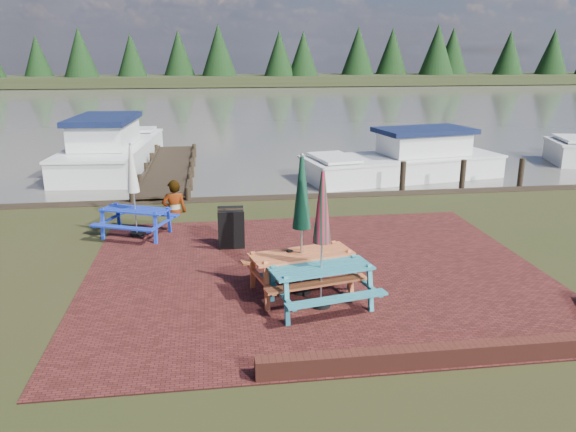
{
  "coord_description": "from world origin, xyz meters",
  "views": [
    {
      "loc": [
        -1.96,
        -9.21,
        4.26
      ],
      "look_at": [
        -0.46,
        1.69,
        1.0
      ],
      "focal_mm": 35.0,
      "sensor_mm": 36.0,
      "label": 1
    }
  ],
  "objects_px": {
    "boat_jetty": "(112,151)",
    "person": "(173,181)",
    "picnic_table_blue": "(135,205)",
    "jetty": "(170,169)",
    "picnic_table_teal": "(321,261)",
    "chalkboard": "(231,228)",
    "picnic_table_red": "(301,247)",
    "boat_near": "(406,162)"
  },
  "relations": [
    {
      "from": "boat_jetty",
      "to": "boat_near",
      "type": "relative_size",
      "value": 1.09
    },
    {
      "from": "boat_jetty",
      "to": "person",
      "type": "height_order",
      "value": "boat_jetty"
    },
    {
      "from": "picnic_table_blue",
      "to": "jetty",
      "type": "relative_size",
      "value": 0.24
    },
    {
      "from": "boat_near",
      "to": "jetty",
      "type": "bearing_deg",
      "value": 70.39
    },
    {
      "from": "picnic_table_teal",
      "to": "jetty",
      "type": "bearing_deg",
      "value": 93.62
    },
    {
      "from": "jetty",
      "to": "person",
      "type": "height_order",
      "value": "person"
    },
    {
      "from": "boat_near",
      "to": "boat_jetty",
      "type": "bearing_deg",
      "value": 62.51
    },
    {
      "from": "person",
      "to": "jetty",
      "type": "bearing_deg",
      "value": -91.12
    },
    {
      "from": "jetty",
      "to": "person",
      "type": "xyz_separation_m",
      "value": [
        0.48,
        -5.56,
        0.79
      ]
    },
    {
      "from": "picnic_table_teal",
      "to": "picnic_table_blue",
      "type": "distance_m",
      "value": 5.67
    },
    {
      "from": "picnic_table_red",
      "to": "person",
      "type": "xyz_separation_m",
      "value": [
        -2.58,
        5.62,
        0.01
      ]
    },
    {
      "from": "picnic_table_blue",
      "to": "jetty",
      "type": "distance_m",
      "value": 7.45
    },
    {
      "from": "picnic_table_blue",
      "to": "boat_jetty",
      "type": "distance_m",
      "value": 9.57
    },
    {
      "from": "jetty",
      "to": "boat_near",
      "type": "bearing_deg",
      "value": -8.91
    },
    {
      "from": "picnic_table_blue",
      "to": "boat_jetty",
      "type": "xyz_separation_m",
      "value": [
        -2.03,
        9.35,
        -0.29
      ]
    },
    {
      "from": "picnic_table_teal",
      "to": "picnic_table_blue",
      "type": "relative_size",
      "value": 1.09
    },
    {
      "from": "chalkboard",
      "to": "boat_jetty",
      "type": "bearing_deg",
      "value": 114.31
    },
    {
      "from": "person",
      "to": "boat_near",
      "type": "bearing_deg",
      "value": -158.13
    },
    {
      "from": "picnic_table_red",
      "to": "person",
      "type": "distance_m",
      "value": 6.18
    },
    {
      "from": "picnic_table_teal",
      "to": "picnic_table_blue",
      "type": "height_order",
      "value": "picnic_table_teal"
    },
    {
      "from": "jetty",
      "to": "person",
      "type": "bearing_deg",
      "value": -85.08
    },
    {
      "from": "person",
      "to": "picnic_table_blue",
      "type": "bearing_deg",
      "value": 61.26
    },
    {
      "from": "jetty",
      "to": "boat_jetty",
      "type": "relative_size",
      "value": 1.12
    },
    {
      "from": "picnic_table_red",
      "to": "person",
      "type": "relative_size",
      "value": 1.4
    },
    {
      "from": "picnic_table_red",
      "to": "person",
      "type": "height_order",
      "value": "picnic_table_red"
    },
    {
      "from": "person",
      "to": "boat_jetty",
      "type": "bearing_deg",
      "value": -75.46
    },
    {
      "from": "picnic_table_teal",
      "to": "person",
      "type": "height_order",
      "value": "picnic_table_teal"
    },
    {
      "from": "jetty",
      "to": "person",
      "type": "distance_m",
      "value": 5.63
    },
    {
      "from": "chalkboard",
      "to": "boat_jetty",
      "type": "height_order",
      "value": "boat_jetty"
    },
    {
      "from": "chalkboard",
      "to": "person",
      "type": "height_order",
      "value": "person"
    },
    {
      "from": "boat_near",
      "to": "person",
      "type": "distance_m",
      "value": 9.06
    },
    {
      "from": "picnic_table_teal",
      "to": "chalkboard",
      "type": "bearing_deg",
      "value": 101.91
    },
    {
      "from": "picnic_table_blue",
      "to": "picnic_table_red",
      "type": "bearing_deg",
      "value": -24.73
    },
    {
      "from": "picnic_table_blue",
      "to": "boat_jetty",
      "type": "height_order",
      "value": "picnic_table_blue"
    },
    {
      "from": "picnic_table_teal",
      "to": "person",
      "type": "distance_m",
      "value": 6.85
    },
    {
      "from": "picnic_table_teal",
      "to": "person",
      "type": "relative_size",
      "value": 1.33
    },
    {
      "from": "chalkboard",
      "to": "person",
      "type": "relative_size",
      "value": 0.51
    },
    {
      "from": "jetty",
      "to": "picnic_table_red",
      "type": "bearing_deg",
      "value": -74.69
    },
    {
      "from": "picnic_table_teal",
      "to": "chalkboard",
      "type": "distance_m",
      "value": 3.48
    },
    {
      "from": "picnic_table_red",
      "to": "picnic_table_teal",
      "type": "bearing_deg",
      "value": -82.12
    },
    {
      "from": "chalkboard",
      "to": "jetty",
      "type": "height_order",
      "value": "chalkboard"
    },
    {
      "from": "boat_jetty",
      "to": "person",
      "type": "xyz_separation_m",
      "value": [
        2.81,
        -7.49,
        0.42
      ]
    }
  ]
}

